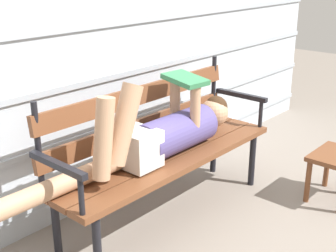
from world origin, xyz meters
name	(u,v)px	position (x,y,z in m)	size (l,w,h in m)	color
ground_plane	(189,224)	(0.00, 0.00, 0.00)	(12.00, 12.00, 0.00)	gray
house_siding	(108,23)	(0.00, 0.66, 1.17)	(5.09, 0.08, 2.33)	#B2BCC6
park_bench	(160,143)	(0.00, 0.24, 0.48)	(1.63, 0.45, 0.88)	brown
reclining_person	(161,133)	(-0.06, 0.17, 0.58)	(1.70, 0.27, 0.53)	#514784
footstool	(336,163)	(0.90, -0.53, 0.26)	(0.38, 0.28, 0.33)	brown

